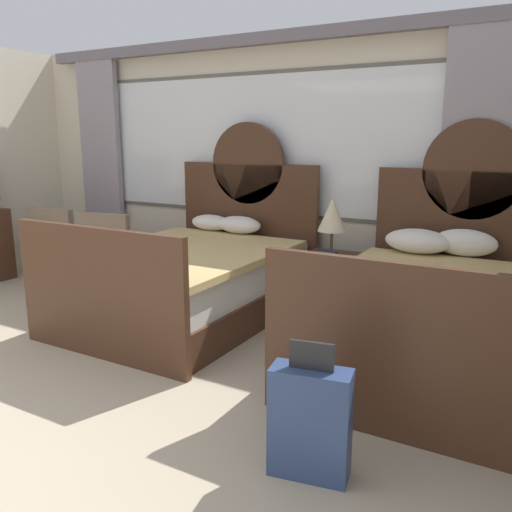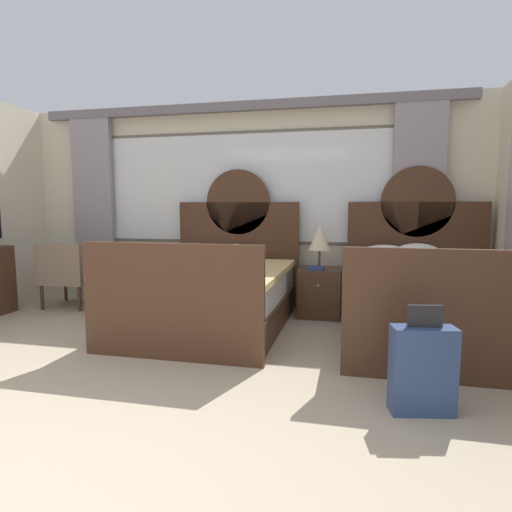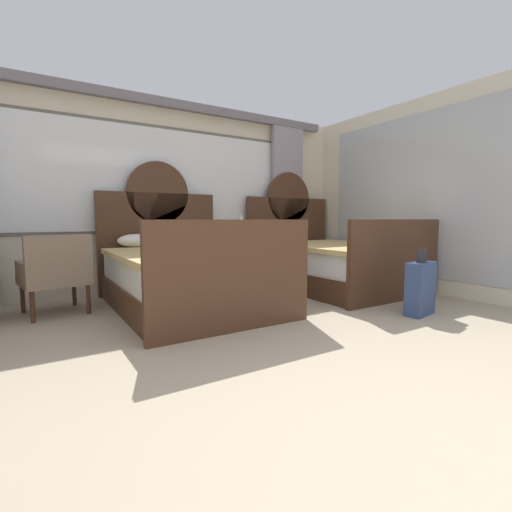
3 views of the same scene
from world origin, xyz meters
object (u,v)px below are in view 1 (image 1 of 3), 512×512
armchair_by_window_left (115,247)px  suitcase_on_floor (310,422)px  bed_near_mirror (440,315)px  bed_near_window (191,277)px  book_on_nightstand (323,255)px  nightstand_between_beds (331,285)px  table_lamp_on_nightstand (332,216)px  armchair_by_window_centre (65,240)px

armchair_by_window_left → suitcase_on_floor: size_ratio=1.22×
bed_near_mirror → suitcase_on_floor: 1.71m
bed_near_window → bed_near_mirror: bearing=0.2°
bed_near_mirror → armchair_by_window_left: bearing=174.0°
book_on_nightstand → suitcase_on_floor: (0.88, -2.25, -0.31)m
armchair_by_window_left → bed_near_window: bearing=-16.0°
book_on_nightstand → armchair_by_window_left: (-2.41, -0.20, -0.13)m
nightstand_between_beds → book_on_nightstand: 0.33m
table_lamp_on_nightstand → book_on_nightstand: size_ratio=2.03×
table_lamp_on_nightstand → armchair_by_window_centre: 3.30m
bed_near_mirror → bed_near_window: bearing=-179.8°
nightstand_between_beds → armchair_by_window_left: bearing=-173.1°
book_on_nightstand → armchair_by_window_centre: (-3.22, -0.20, -0.13)m
bed_near_window → nightstand_between_beds: 1.32m
book_on_nightstand → suitcase_on_floor: bearing=-68.6°
bed_near_mirror → armchair_by_window_left: 3.59m
bed_near_mirror → armchair_by_window_centre: size_ratio=2.62×
book_on_nightstand → armchair_by_window_left: 2.42m
nightstand_between_beds → armchair_by_window_left: armchair_by_window_left is taller
book_on_nightstand → armchair_by_window_centre: bearing=-176.5°
bed_near_mirror → armchair_by_window_centre: (-4.38, 0.37, 0.08)m
bed_near_mirror → table_lamp_on_nightstand: bed_near_mirror is taller
bed_near_window → table_lamp_on_nightstand: 1.43m
table_lamp_on_nightstand → armchair_by_window_left: (-2.44, -0.31, -0.48)m
nightstand_between_beds → armchair_by_window_centre: bearing=-174.8°
bed_near_window → book_on_nightstand: bed_near_window is taller
suitcase_on_floor → bed_near_window: bearing=139.6°
armchair_by_window_left → suitcase_on_floor: bearing=-32.0°
nightstand_between_beds → book_on_nightstand: (-0.04, -0.10, 0.31)m
book_on_nightstand → suitcase_on_floor: size_ratio=0.37×
bed_near_window → bed_near_mirror: same height
armchair_by_window_left → armchair_by_window_centre: size_ratio=1.00×
table_lamp_on_nightstand → armchair_by_window_centre: (-3.25, -0.31, -0.48)m
nightstand_between_beds → bed_near_mirror: bearing=-30.9°
table_lamp_on_nightstand → armchair_by_window_left: 2.50m
armchair_by_window_centre → bed_near_window: bearing=-10.1°
book_on_nightstand → armchair_by_window_left: bearing=-175.4°
bed_near_window → nightstand_between_beds: size_ratio=3.86×
bed_near_mirror → book_on_nightstand: (-1.16, 0.57, 0.22)m
bed_near_window → armchair_by_window_centre: (-2.13, 0.38, 0.08)m
bed_near_window → nightstand_between_beds: (1.13, 0.68, -0.09)m
bed_near_window → book_on_nightstand: 1.25m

